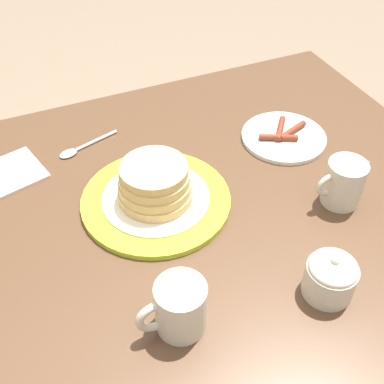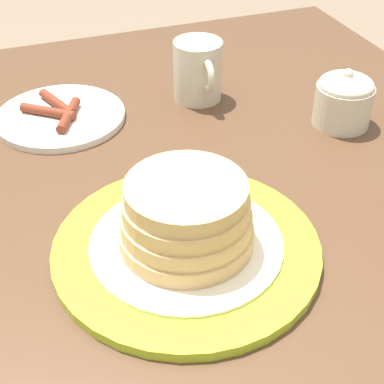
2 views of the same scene
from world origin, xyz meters
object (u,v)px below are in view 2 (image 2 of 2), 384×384
sugar_bowl (344,99)px  creamer_pitcher (198,69)px  side_plate_bacon (60,116)px  pancake_plate (186,231)px

sugar_bowl → creamer_pitcher: bearing=-131.5°
side_plate_bacon → creamer_pitcher: (0.00, 0.21, 0.04)m
side_plate_bacon → sugar_bowl: size_ratio=2.19×
side_plate_bacon → sugar_bowl: (0.15, 0.38, 0.03)m
pancake_plate → sugar_bowl: size_ratio=3.36×
pancake_plate → sugar_bowl: bearing=120.9°
pancake_plate → side_plate_bacon: (-0.33, -0.08, -0.02)m
side_plate_bacon → creamer_pitcher: size_ratio=1.63×
side_plate_bacon → sugar_bowl: sugar_bowl is taller
side_plate_bacon → sugar_bowl: bearing=68.2°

